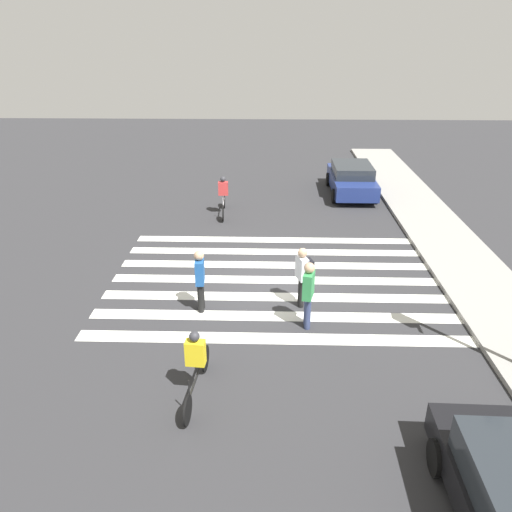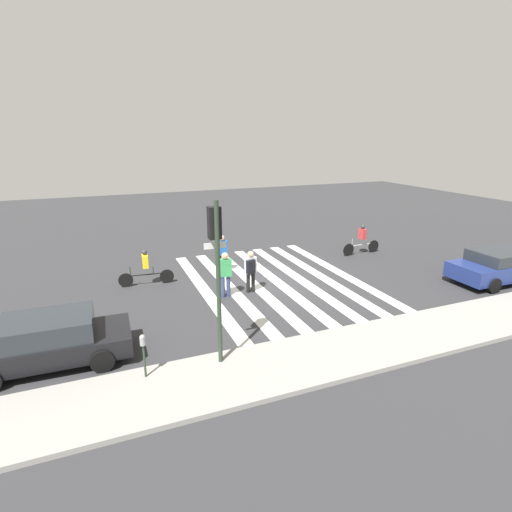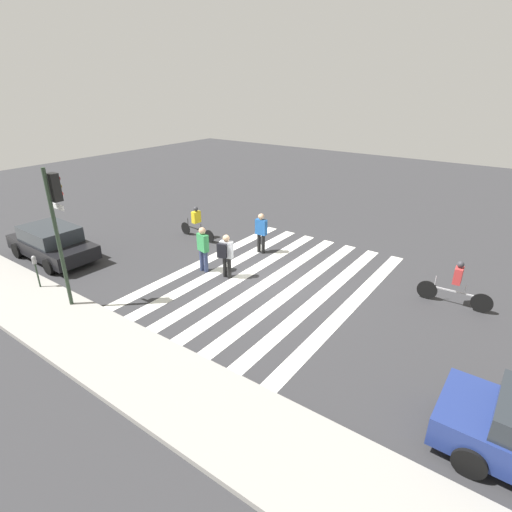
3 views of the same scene
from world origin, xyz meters
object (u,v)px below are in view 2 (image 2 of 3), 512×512
object	(u,v)px
car_parked_dark_suv	(49,341)
pedestrian_adult_yellow_jacket	(251,269)
parking_meter	(143,347)
traffic_light	(216,253)
pedestrian_adult_blue_shirt	(225,272)
car_parked_far_curb	(499,266)
cyclist_mid_street	(146,266)
pedestrian_adult_tall_backpack	(222,252)
cyclist_far_lane	(362,238)

from	to	relation	value
car_parked_dark_suv	pedestrian_adult_yellow_jacket	bearing A→B (deg)	-156.52
parking_meter	traffic_light	bearing A→B (deg)	-176.94
pedestrian_adult_blue_shirt	car_parked_far_curb	xyz separation A→B (m)	(-11.54, 2.81, -0.30)
cyclist_mid_street	traffic_light	bearing A→B (deg)	103.96
pedestrian_adult_yellow_jacket	pedestrian_adult_tall_backpack	bearing A→B (deg)	78.70
traffic_light	pedestrian_adult_blue_shirt	distance (m)	5.32
traffic_light	pedestrian_adult_tall_backpack	bearing A→B (deg)	-108.00
parking_meter	car_parked_dark_suv	world-z (taller)	car_parked_dark_suv
pedestrian_adult_tall_backpack	parking_meter	bearing A→B (deg)	55.92
traffic_light	car_parked_far_curb	xyz separation A→B (m)	(-13.19, -1.73, -2.52)
pedestrian_adult_blue_shirt	cyclist_far_lane	size ratio (longest dim) A/B	0.78
cyclist_mid_street	car_parked_far_curb	distance (m)	15.23
pedestrian_adult_yellow_jacket	car_parked_dark_suv	world-z (taller)	pedestrian_adult_yellow_jacket
pedestrian_adult_yellow_jacket	car_parked_far_curb	bearing A→B (deg)	-33.59
traffic_light	car_parked_dark_suv	bearing A→B (deg)	-21.62
parking_meter	car_parked_dark_suv	size ratio (longest dim) A/B	0.31
pedestrian_adult_tall_backpack	car_parked_far_curb	bearing A→B (deg)	148.80
car_parked_far_curb	car_parked_dark_suv	size ratio (longest dim) A/B	0.99
pedestrian_adult_tall_backpack	cyclist_mid_street	size ratio (longest dim) A/B	0.78
pedestrian_adult_blue_shirt	cyclist_mid_street	world-z (taller)	pedestrian_adult_blue_shirt
cyclist_mid_street	car_parked_dark_suv	xyz separation A→B (m)	(3.27, 5.30, -0.13)
parking_meter	pedestrian_adult_blue_shirt	xyz separation A→B (m)	(-3.68, -4.65, 0.02)
cyclist_mid_street	car_parked_dark_suv	size ratio (longest dim) A/B	0.53
cyclist_mid_street	car_parked_far_curb	world-z (taller)	cyclist_mid_street
pedestrian_adult_blue_shirt	car_parked_dark_suv	xyz separation A→B (m)	(6.01, 2.81, -0.31)
traffic_light	pedestrian_adult_yellow_jacket	distance (m)	5.80
traffic_light	pedestrian_adult_tall_backpack	size ratio (longest dim) A/B	2.60
pedestrian_adult_tall_backpack	car_parked_far_curb	distance (m)	12.19
pedestrian_adult_blue_shirt	pedestrian_adult_tall_backpack	world-z (taller)	pedestrian_adult_blue_shirt
parking_meter	pedestrian_adult_tall_backpack	xyz separation A→B (m)	(-4.43, -7.50, -0.00)
pedestrian_adult_tall_backpack	cyclist_mid_street	world-z (taller)	pedestrian_adult_tall_backpack
cyclist_mid_street	cyclist_far_lane	size ratio (longest dim) A/B	0.98
cyclist_far_lane	car_parked_dark_suv	size ratio (longest dim) A/B	0.54
traffic_light	cyclist_far_lane	distance (m)	12.87
parking_meter	cyclist_mid_street	bearing A→B (deg)	-97.50
pedestrian_adult_yellow_jacket	pedestrian_adult_blue_shirt	bearing A→B (deg)	165.21
pedestrian_adult_yellow_jacket	cyclist_mid_street	xyz separation A→B (m)	(3.83, -2.43, -0.16)
pedestrian_adult_tall_backpack	car_parked_dark_suv	bearing A→B (deg)	36.45
pedestrian_adult_tall_backpack	traffic_light	bearing A→B (deg)	68.51
parking_meter	car_parked_far_curb	size ratio (longest dim) A/B	0.31
pedestrian_adult_tall_backpack	car_parked_dark_suv	xyz separation A→B (m)	(6.76, 5.66, -0.28)
cyclist_far_lane	pedestrian_adult_yellow_jacket	bearing A→B (deg)	17.75
traffic_light	parking_meter	size ratio (longest dim) A/B	3.43
parking_meter	car_parked_far_curb	distance (m)	15.33
traffic_light	pedestrian_adult_yellow_jacket	bearing A→B (deg)	-120.76
parking_meter	car_parked_dark_suv	bearing A→B (deg)	-38.26
parking_meter	car_parked_dark_suv	distance (m)	2.98
pedestrian_adult_yellow_jacket	pedestrian_adult_blue_shirt	xyz separation A→B (m)	(1.09, 0.06, 0.02)
pedestrian_adult_yellow_jacket	cyclist_mid_street	bearing A→B (deg)	129.44
cyclist_mid_street	cyclist_far_lane	xyz separation A→B (m)	(-11.32, -0.41, 0.01)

